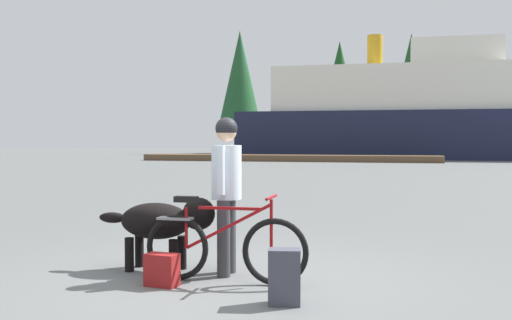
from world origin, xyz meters
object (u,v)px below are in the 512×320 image
object	(u,v)px
dog	(163,222)
backpack	(285,277)
ferry_boat	(419,114)
handbag_pannier	(162,270)
bicycle	(224,246)
person_cyclist	(227,181)

from	to	relation	value
dog	backpack	bearing A→B (deg)	-33.31
ferry_boat	backpack	bearing A→B (deg)	-92.58
dog	handbag_pannier	world-z (taller)	dog
bicycle	handbag_pannier	distance (m)	0.65
handbag_pannier	bicycle	bearing A→B (deg)	27.26
bicycle	backpack	world-z (taller)	bicycle
person_cyclist	backpack	size ratio (longest dim) A/B	3.44
ferry_boat	person_cyclist	bearing A→B (deg)	-93.85
person_cyclist	handbag_pannier	size ratio (longest dim) A/B	5.24
person_cyclist	backpack	bearing A→B (deg)	-50.50
dog	handbag_pannier	distance (m)	0.81
bicycle	handbag_pannier	xyz separation A→B (m)	(-0.55, -0.28, -0.21)
backpack	bicycle	bearing A→B (deg)	139.39
bicycle	person_cyclist	size ratio (longest dim) A/B	1.01
backpack	ferry_boat	distance (m)	40.43
bicycle	person_cyclist	bearing A→B (deg)	102.17
backpack	person_cyclist	bearing A→B (deg)	129.50
backpack	ferry_boat	bearing A→B (deg)	87.42
dog	ferry_boat	xyz separation A→B (m)	(3.37, 39.26, 2.63)
backpack	handbag_pannier	bearing A→B (deg)	164.47
handbag_pannier	person_cyclist	bearing A→B (deg)	53.87
person_cyclist	handbag_pannier	distance (m)	1.17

